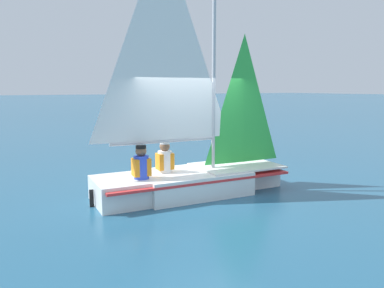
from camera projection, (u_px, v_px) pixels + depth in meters
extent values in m
plane|color=#235675|center=(192.00, 193.00, 8.22)|extent=(260.00, 260.00, 0.00)
cube|color=white|center=(192.00, 182.00, 8.18)|extent=(2.38, 1.61, 0.49)
cube|color=white|center=(253.00, 175.00, 8.90)|extent=(1.01, 0.87, 0.49)
cube|color=white|center=(119.00, 191.00, 7.46)|extent=(1.03, 1.31, 0.49)
cube|color=red|center=(192.00, 175.00, 8.16)|extent=(4.18, 1.73, 0.05)
cube|color=silver|center=(237.00, 166.00, 8.65)|extent=(1.96, 1.46, 0.04)
cylinder|color=#B7B7BC|center=(214.00, 56.00, 8.01)|extent=(0.08, 0.08, 4.93)
cylinder|color=#B7B7BC|center=(165.00, 141.00, 7.76)|extent=(2.31, 0.21, 0.07)
pyramid|color=white|center=(164.00, 38.00, 7.45)|extent=(2.20, 0.18, 4.08)
pyramid|color=green|center=(244.00, 99.00, 8.49)|extent=(1.41, 0.13, 2.89)
cube|color=black|center=(92.00, 198.00, 7.24)|extent=(0.08, 0.03, 0.34)
cube|color=black|center=(165.00, 184.00, 8.10)|extent=(0.29, 0.26, 0.45)
cylinder|color=white|center=(165.00, 162.00, 8.03)|extent=(0.32, 0.32, 0.50)
cube|color=orange|center=(165.00, 161.00, 8.03)|extent=(0.35, 0.28, 0.35)
sphere|color=brown|center=(165.00, 146.00, 7.98)|extent=(0.22, 0.22, 0.22)
cylinder|color=white|center=(165.00, 143.00, 7.97)|extent=(0.22, 0.22, 0.06)
cube|color=black|center=(142.00, 191.00, 7.51)|extent=(0.29, 0.26, 0.45)
cylinder|color=blue|center=(141.00, 168.00, 7.44)|extent=(0.32, 0.32, 0.50)
cube|color=orange|center=(141.00, 167.00, 7.44)|extent=(0.35, 0.28, 0.35)
sphere|color=brown|center=(141.00, 151.00, 7.39)|extent=(0.22, 0.22, 0.22)
cylinder|color=black|center=(141.00, 147.00, 7.38)|extent=(0.22, 0.22, 0.06)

